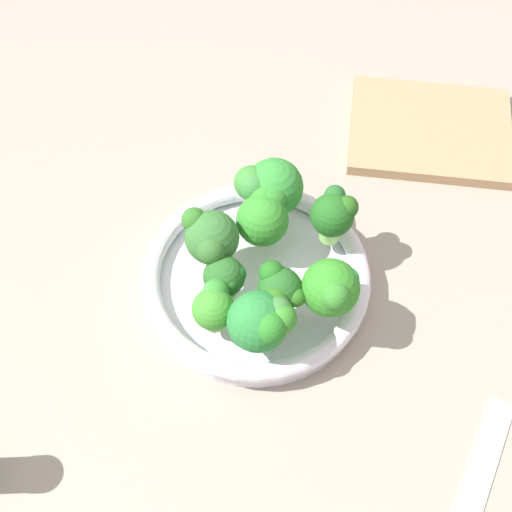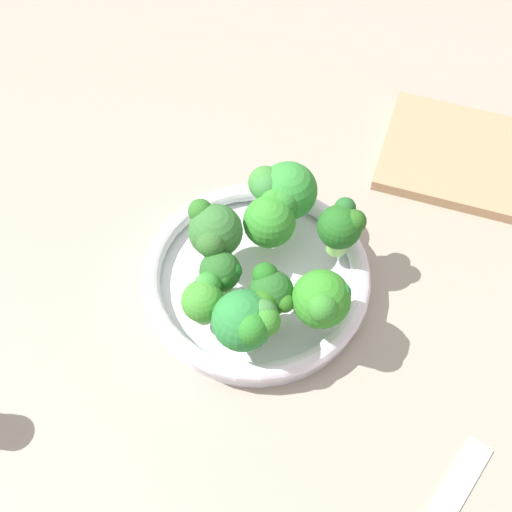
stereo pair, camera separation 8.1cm
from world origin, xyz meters
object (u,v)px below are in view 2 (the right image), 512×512
at_px(broccoli_floret_7, 270,218).
at_px(cutting_board, 465,158).
at_px(broccoli_floret_1, 214,232).
at_px(broccoli_floret_5, 204,298).
at_px(broccoli_floret_8, 322,300).
at_px(broccoli_floret_0, 270,293).
at_px(broccoli_floret_2, 283,191).
at_px(broccoli_floret_3, 341,226).
at_px(broccoli_floret_4, 221,271).
at_px(broccoli_floret_6, 247,321).
at_px(bowl, 256,279).

relative_size(broccoli_floret_7, cutting_board, 0.31).
distance_m(broccoli_floret_7, cutting_board, 0.30).
relative_size(broccoli_floret_1, broccoli_floret_5, 1.34).
distance_m(broccoli_floret_7, broccoli_floret_8, 0.12).
bearing_deg(broccoli_floret_5, broccoli_floret_0, 9.88).
height_order(broccoli_floret_2, broccoli_floret_3, broccoli_floret_2).
distance_m(broccoli_floret_1, cutting_board, 0.37).
xyz_separation_m(broccoli_floret_2, broccoli_floret_4, (-0.05, -0.11, -0.01)).
relative_size(broccoli_floret_5, cutting_board, 0.26).
height_order(broccoli_floret_2, broccoli_floret_6, broccoli_floret_2).
bearing_deg(cutting_board, broccoli_floret_6, -126.14).
distance_m(broccoli_floret_1, broccoli_floret_3, 0.14).
distance_m(bowl, broccoli_floret_6, 0.10).
xyz_separation_m(broccoli_floret_7, cutting_board, (0.23, 0.18, -0.07)).
relative_size(bowl, broccoli_floret_6, 3.64).
bearing_deg(bowl, broccoli_floret_2, 78.62).
bearing_deg(broccoli_floret_4, cutting_board, 43.53).
height_order(broccoli_floret_5, broccoli_floret_7, broccoli_floret_7).
height_order(broccoli_floret_6, cutting_board, broccoli_floret_6).
bearing_deg(cutting_board, broccoli_floret_2, -146.28).
relative_size(broccoli_floret_4, cutting_board, 0.26).
xyz_separation_m(broccoli_floret_3, broccoli_floret_7, (-0.08, 0.00, -0.01)).
xyz_separation_m(broccoli_floret_3, broccoli_floret_4, (-0.12, -0.07, -0.01)).
xyz_separation_m(broccoli_floret_7, broccoli_floret_8, (0.07, -0.10, 0.01)).
relative_size(broccoli_floret_2, cutting_board, 0.38).
xyz_separation_m(broccoli_floret_0, broccoli_floret_5, (-0.07, -0.01, -0.01)).
bearing_deg(broccoli_floret_0, broccoli_floret_5, -170.12).
bearing_deg(broccoli_floret_7, bowl, -100.31).
bearing_deg(broccoli_floret_6, broccoli_floret_8, 25.20).
height_order(broccoli_floret_1, broccoli_floret_8, broccoli_floret_8).
bearing_deg(broccoli_floret_5, broccoli_floret_7, 63.63).
distance_m(broccoli_floret_1, broccoli_floret_4, 0.04).
bearing_deg(broccoli_floret_8, cutting_board, 60.64).
bearing_deg(broccoli_floret_8, bowl, 145.84).
bearing_deg(broccoli_floret_3, broccoli_floret_8, -96.02).
xyz_separation_m(broccoli_floret_6, broccoli_floret_7, (0.00, 0.13, -0.00)).
bearing_deg(bowl, broccoli_floret_6, -87.01).
height_order(broccoli_floret_3, broccoli_floret_7, broccoli_floret_3).
bearing_deg(broccoli_floret_2, broccoli_floret_1, -132.61).
distance_m(broccoli_floret_3, broccoli_floret_7, 0.08).
height_order(broccoli_floret_1, broccoli_floret_2, broccoli_floret_1).
bearing_deg(broccoli_floret_2, broccoli_floret_5, -113.09).
bearing_deg(broccoli_floret_5, bowl, 53.60).
xyz_separation_m(broccoli_floret_2, broccoli_floret_6, (-0.01, -0.17, 0.00)).
bearing_deg(bowl, broccoli_floret_8, -34.16).
bearing_deg(broccoli_floret_0, broccoli_floret_7, 98.40).
bearing_deg(broccoli_floret_8, broccoli_floret_4, 166.22).
relative_size(broccoli_floret_1, cutting_board, 0.35).
xyz_separation_m(broccoli_floret_3, broccoli_floret_6, (-0.08, -0.13, -0.00)).
bearing_deg(broccoli_floret_2, bowl, -101.38).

